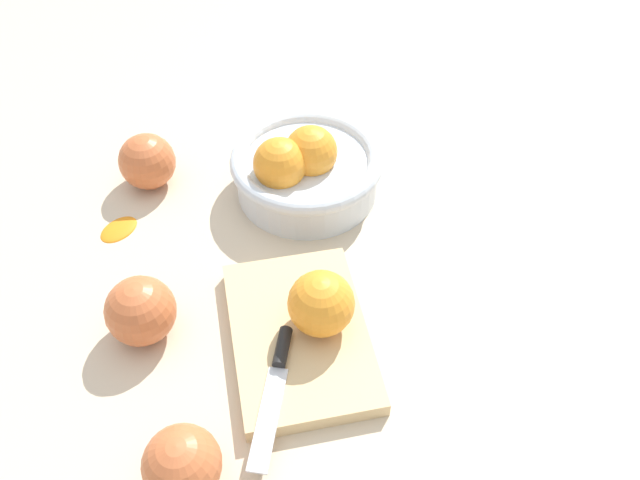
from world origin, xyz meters
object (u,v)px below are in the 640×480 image
(orange_on_board, at_px, (321,304))
(apple_front_left, at_px, (147,161))
(bowl, at_px, (305,168))
(cutting_board, at_px, (300,335))
(apple_front_right, at_px, (141,311))
(apple_front_right_2, at_px, (182,464))
(knife, at_px, (277,376))

(orange_on_board, distance_m, apple_front_left, 0.34)
(bowl, relative_size, cutting_board, 0.93)
(apple_front_right, bearing_deg, apple_front_right_2, 7.79)
(orange_on_board, relative_size, apple_front_right, 0.94)
(cutting_board, xyz_separation_m, orange_on_board, (-0.00, 0.02, 0.05))
(knife, xyz_separation_m, apple_front_right_2, (0.07, -0.10, 0.01))
(apple_front_right_2, bearing_deg, cutting_board, 132.93)
(apple_front_right_2, bearing_deg, apple_front_right, -172.21)
(bowl, xyz_separation_m, knife, (0.28, -0.10, -0.02))
(bowl, bearing_deg, apple_front_right_2, -28.87)
(apple_front_right, bearing_deg, cutting_board, 71.74)
(bowl, height_order, cutting_board, bowl)
(orange_on_board, bearing_deg, apple_front_left, -151.49)
(apple_front_left, bearing_deg, apple_front_right, -5.55)
(cutting_board, bearing_deg, bowl, 165.20)
(apple_front_left, bearing_deg, knife, 16.07)
(apple_front_left, bearing_deg, cutting_board, 24.53)
(apple_front_left, bearing_deg, bowl, 70.85)
(apple_front_right, relative_size, apple_front_right_2, 1.06)
(orange_on_board, height_order, knife, orange_on_board)
(cutting_board, bearing_deg, apple_front_right, -108.26)
(orange_on_board, relative_size, apple_front_left, 0.95)
(apple_front_left, xyz_separation_m, apple_front_right_2, (0.43, 0.00, -0.00))
(orange_on_board, bearing_deg, cutting_board, -84.64)
(bowl, relative_size, apple_front_right, 2.61)
(orange_on_board, xyz_separation_m, knife, (0.05, -0.06, -0.03))
(apple_front_left, height_order, apple_front_right_2, apple_front_left)
(bowl, bearing_deg, knife, -18.78)
(apple_front_right, xyz_separation_m, apple_front_right_2, (0.18, 0.02, -0.00))
(bowl, relative_size, knife, 1.32)
(bowl, bearing_deg, cutting_board, -14.80)
(bowl, relative_size, apple_front_left, 2.66)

